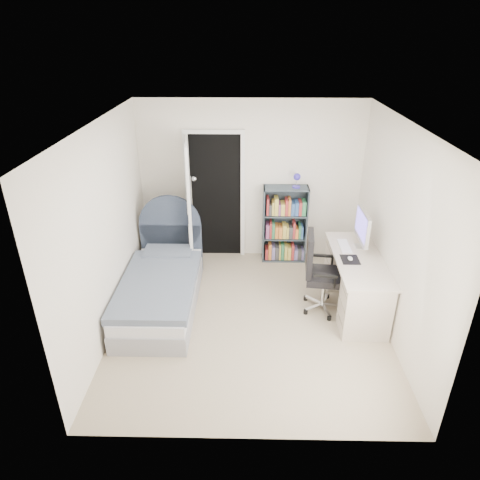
{
  "coord_description": "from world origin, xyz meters",
  "views": [
    {
      "loc": [
        -0.04,
        -4.5,
        3.41
      ],
      "look_at": [
        -0.13,
        0.35,
        0.97
      ],
      "focal_mm": 32.0,
      "sensor_mm": 36.0,
      "label": 1
    }
  ],
  "objects_px": {
    "nightstand": "(160,237)",
    "office_chair": "(319,269)",
    "desk": "(356,280)",
    "floor_lamp": "(194,226)",
    "bed": "(162,286)",
    "bookcase": "(285,227)"
  },
  "relations": [
    {
      "from": "desk",
      "to": "office_chair",
      "type": "height_order",
      "value": "desk"
    },
    {
      "from": "floor_lamp",
      "to": "desk",
      "type": "relative_size",
      "value": 0.91
    },
    {
      "from": "nightstand",
      "to": "floor_lamp",
      "type": "xyz_separation_m",
      "value": [
        0.56,
        0.06,
        0.17
      ]
    },
    {
      "from": "floor_lamp",
      "to": "office_chair",
      "type": "height_order",
      "value": "floor_lamp"
    },
    {
      "from": "nightstand",
      "to": "desk",
      "type": "height_order",
      "value": "desk"
    },
    {
      "from": "nightstand",
      "to": "office_chair",
      "type": "height_order",
      "value": "office_chair"
    },
    {
      "from": "bed",
      "to": "floor_lamp",
      "type": "bearing_deg",
      "value": 77.1
    },
    {
      "from": "nightstand",
      "to": "office_chair",
      "type": "bearing_deg",
      "value": -29.45
    },
    {
      "from": "desk",
      "to": "floor_lamp",
      "type": "bearing_deg",
      "value": 149.95
    },
    {
      "from": "floor_lamp",
      "to": "bookcase",
      "type": "xyz_separation_m",
      "value": [
        1.43,
        -0.02,
        -0.01
      ]
    },
    {
      "from": "bed",
      "to": "nightstand",
      "type": "relative_size",
      "value": 3.31
    },
    {
      "from": "bed",
      "to": "desk",
      "type": "distance_m",
      "value": 2.59
    },
    {
      "from": "bookcase",
      "to": "office_chair",
      "type": "xyz_separation_m",
      "value": [
        0.34,
        -1.36,
        0.04
      ]
    },
    {
      "from": "desk",
      "to": "office_chair",
      "type": "xyz_separation_m",
      "value": [
        -0.51,
        -0.05,
        0.19
      ]
    },
    {
      "from": "desk",
      "to": "nightstand",
      "type": "bearing_deg",
      "value": 156.07
    },
    {
      "from": "desk",
      "to": "office_chair",
      "type": "relative_size",
      "value": 1.4
    },
    {
      "from": "floor_lamp",
      "to": "office_chair",
      "type": "xyz_separation_m",
      "value": [
        1.77,
        -1.37,
        0.03
      ]
    },
    {
      "from": "bed",
      "to": "bookcase",
      "type": "xyz_separation_m",
      "value": [
        1.73,
        1.3,
        0.28
      ]
    },
    {
      "from": "bed",
      "to": "nightstand",
      "type": "distance_m",
      "value": 1.29
    },
    {
      "from": "bookcase",
      "to": "floor_lamp",
      "type": "bearing_deg",
      "value": 179.35
    },
    {
      "from": "bed",
      "to": "floor_lamp",
      "type": "relative_size",
      "value": 1.43
    },
    {
      "from": "floor_lamp",
      "to": "bookcase",
      "type": "bearing_deg",
      "value": -0.65
    }
  ]
}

